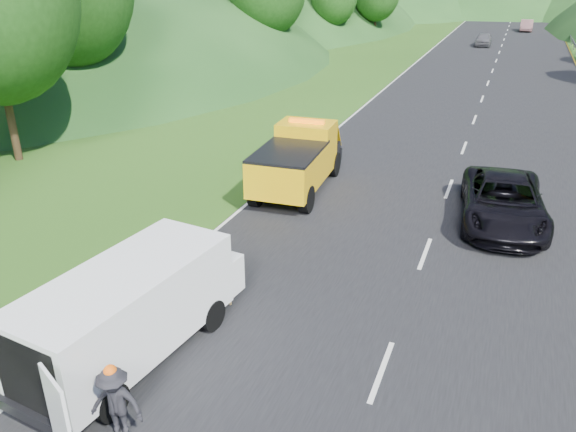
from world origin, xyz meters
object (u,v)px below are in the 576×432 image
at_px(woman, 195,278).
at_px(suitcase, 169,258).
at_px(child, 227,304).
at_px(passing_suv, 500,223).
at_px(white_van, 133,307).
at_px(tow_truck, 298,159).

bearing_deg(woman, suitcase, 39.38).
height_order(child, passing_suv, passing_suv).
bearing_deg(suitcase, woman, -18.51).
height_order(woman, suitcase, woman).
bearing_deg(passing_suv, suitcase, -148.40).
distance_m(suitcase, passing_suv, 11.42).
xyz_separation_m(white_van, suitcase, (-1.60, 3.84, -1.00)).
relative_size(tow_truck, passing_suv, 1.06).
bearing_deg(child, tow_truck, 107.42).
height_order(white_van, woman, white_van).
bearing_deg(child, woman, 159.50).
bearing_deg(woman, white_van, 157.04).
xyz_separation_m(woman, suitcase, (-1.04, 0.35, 0.30)).
relative_size(white_van, suitcase, 11.34).
height_order(tow_truck, suitcase, tow_truck).
xyz_separation_m(white_van, child, (0.93, 2.64, -1.29)).
distance_m(white_van, woman, 3.76).
xyz_separation_m(white_van, woman, (-0.56, 3.49, -1.29)).
relative_size(child, passing_suv, 0.19).
height_order(white_van, passing_suv, white_van).
height_order(child, suitcase, suitcase).
bearing_deg(suitcase, tow_truck, 79.91).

